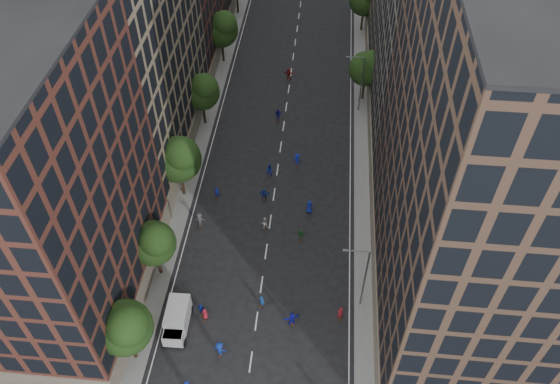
# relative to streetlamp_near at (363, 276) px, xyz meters

# --- Properties ---
(ground) EXTENTS (240.00, 240.00, 0.00)m
(ground) POSITION_rel_streetlamp_near_xyz_m (-10.37, 28.00, -5.17)
(ground) COLOR black
(ground) RESTS_ON ground
(sidewalk_left) EXTENTS (4.00, 105.00, 0.15)m
(sidewalk_left) POSITION_rel_streetlamp_near_xyz_m (-22.37, 35.50, -5.09)
(sidewalk_left) COLOR slate
(sidewalk_left) RESTS_ON ground
(sidewalk_right) EXTENTS (4.00, 105.00, 0.15)m
(sidewalk_right) POSITION_rel_streetlamp_near_xyz_m (1.63, 35.50, -5.09)
(sidewalk_right) COLOR slate
(sidewalk_right) RESTS_ON ground
(bldg_left_a) EXTENTS (14.00, 22.00, 30.00)m
(bldg_left_a) POSITION_rel_streetlamp_near_xyz_m (-29.37, -1.00, 9.83)
(bldg_left_a) COLOR #4E261D
(bldg_left_a) RESTS_ON ground
(bldg_left_b) EXTENTS (14.00, 26.00, 34.00)m
(bldg_left_b) POSITION_rel_streetlamp_near_xyz_m (-29.37, 23.00, 11.83)
(bldg_left_b) COLOR #806E54
(bldg_left_b) RESTS_ON ground
(bldg_right_a) EXTENTS (14.00, 30.00, 36.00)m
(bldg_right_a) POSITION_rel_streetlamp_near_xyz_m (8.63, 3.00, 12.83)
(bldg_right_a) COLOR #4D3629
(bldg_right_a) RESTS_ON ground
(bldg_right_b) EXTENTS (14.00, 28.00, 33.00)m
(bldg_right_b) POSITION_rel_streetlamp_near_xyz_m (8.63, 32.00, 11.33)
(bldg_right_b) COLOR #665E54
(bldg_right_b) RESTS_ON ground
(tree_left_0) EXTENTS (5.20, 5.20, 8.83)m
(tree_left_0) POSITION_rel_streetlamp_near_xyz_m (-21.38, -8.15, 0.79)
(tree_left_0) COLOR black
(tree_left_0) RESTS_ON ground
(tree_left_1) EXTENTS (4.80, 4.80, 8.21)m
(tree_left_1) POSITION_rel_streetlamp_near_xyz_m (-21.39, 1.86, 0.38)
(tree_left_1) COLOR black
(tree_left_1) RESTS_ON ground
(tree_left_2) EXTENTS (5.60, 5.60, 9.45)m
(tree_left_2) POSITION_rel_streetlamp_near_xyz_m (-21.36, 13.83, 1.19)
(tree_left_2) COLOR black
(tree_left_2) RESTS_ON ground
(tree_left_3) EXTENTS (5.00, 5.00, 8.58)m
(tree_left_3) POSITION_rel_streetlamp_near_xyz_m (-21.38, 27.85, 0.65)
(tree_left_3) COLOR black
(tree_left_3) RESTS_ON ground
(tree_left_4) EXTENTS (5.40, 5.40, 9.08)m
(tree_left_4) POSITION_rel_streetlamp_near_xyz_m (-21.37, 43.84, 0.93)
(tree_left_4) COLOR black
(tree_left_4) RESTS_ON ground
(tree_right_a) EXTENTS (5.00, 5.00, 8.39)m
(tree_right_a) POSITION_rel_streetlamp_near_xyz_m (1.02, 35.85, 0.46)
(tree_right_a) COLOR black
(tree_right_a) RESTS_ON ground
(streetlamp_near) EXTENTS (2.64, 0.22, 9.06)m
(streetlamp_near) POSITION_rel_streetlamp_near_xyz_m (0.00, 0.00, 0.00)
(streetlamp_near) COLOR #595B60
(streetlamp_near) RESTS_ON ground
(streetlamp_far) EXTENTS (2.64, 0.22, 9.06)m
(streetlamp_far) POSITION_rel_streetlamp_near_xyz_m (0.00, 33.00, 0.00)
(streetlamp_far) COLOR #595B60
(streetlamp_far) RESTS_ON ground
(cargo_van) EXTENTS (2.38, 4.88, 2.57)m
(cargo_van) POSITION_rel_streetlamp_near_xyz_m (-18.17, -4.35, -3.82)
(cargo_van) COLOR silver
(cargo_van) RESTS_ON ground
(skater_1) EXTENTS (0.67, 0.57, 1.56)m
(skater_1) POSITION_rel_streetlamp_near_xyz_m (-10.01, -1.09, -4.39)
(skater_1) COLOR #13419E
(skater_1) RESTS_ON ground
(skater_3) EXTENTS (1.36, 0.92, 1.94)m
(skater_3) POSITION_rel_streetlamp_near_xyz_m (-13.40, -6.96, -4.20)
(skater_3) COLOR navy
(skater_3) RESTS_ON ground
(skater_4) EXTENTS (0.99, 0.52, 1.62)m
(skater_4) POSITION_rel_streetlamp_near_xyz_m (-16.09, -2.64, -4.36)
(skater_4) COLOR #132D9B
(skater_4) RESTS_ON ground
(skater_5) EXTENTS (1.75, 1.18, 1.81)m
(skater_5) POSITION_rel_streetlamp_near_xyz_m (-6.72, -2.96, -4.26)
(skater_5) COLOR #1416A8
(skater_5) RESTS_ON ground
(skater_6) EXTENTS (0.81, 0.60, 1.51)m
(skater_6) POSITION_rel_streetlamp_near_xyz_m (-15.63, -3.12, -4.41)
(skater_6) COLOR maroon
(skater_6) RESTS_ON ground
(skater_7) EXTENTS (0.72, 0.51, 1.87)m
(skater_7) POSITION_rel_streetlamp_near_xyz_m (-1.87, -1.85, -4.23)
(skater_7) COLOR maroon
(skater_7) RESTS_ON ground
(skater_8) EXTENTS (0.93, 0.80, 1.68)m
(skater_8) POSITION_rel_streetlamp_near_xyz_m (-10.91, 9.48, -4.33)
(skater_8) COLOR silver
(skater_8) RESTS_ON ground
(skater_9) EXTENTS (1.19, 0.74, 1.78)m
(skater_9) POSITION_rel_streetlamp_near_xyz_m (-18.61, 9.29, -4.28)
(skater_9) COLOR #48484E
(skater_9) RESTS_ON ground
(skater_10) EXTENTS (1.01, 0.56, 1.63)m
(skater_10) POSITION_rel_streetlamp_near_xyz_m (-6.54, 8.13, -4.35)
(skater_10) COLOR #1F6927
(skater_10) RESTS_ON ground
(skater_11) EXTENTS (1.49, 0.62, 1.56)m
(skater_11) POSITION_rel_streetlamp_near_xyz_m (-11.51, 14.18, -4.39)
(skater_11) COLOR #132C9A
(skater_11) RESTS_ON ground
(skater_12) EXTENTS (0.95, 0.66, 1.86)m
(skater_12) POSITION_rel_streetlamp_near_xyz_m (-5.84, 12.43, -4.24)
(skater_12) COLOR #13219D
(skater_12) RESTS_ON ground
(skater_13) EXTENTS (0.66, 0.47, 1.72)m
(skater_13) POSITION_rel_streetlamp_near_xyz_m (-17.35, 13.83, -4.31)
(skater_13) COLOR #122397
(skater_13) RESTS_ON ground
(skater_14) EXTENTS (0.97, 0.79, 1.87)m
(skater_14) POSITION_rel_streetlamp_near_xyz_m (-11.33, 18.29, -4.23)
(skater_14) COLOR #1427A8
(skater_14) RESTS_ON ground
(skater_15) EXTENTS (1.36, 1.03, 1.86)m
(skater_15) POSITION_rel_streetlamp_near_xyz_m (-7.88, 20.59, -4.24)
(skater_15) COLOR #1320A0
(skater_15) RESTS_ON ground
(skater_16) EXTENTS (1.17, 0.58, 1.92)m
(skater_16) POSITION_rel_streetlamp_near_xyz_m (-11.27, 29.72, -4.21)
(skater_16) COLOR #151191
(skater_16) RESTS_ON ground
(skater_17) EXTENTS (1.81, 0.77, 1.89)m
(skater_17) POSITION_rel_streetlamp_near_xyz_m (-10.58, 40.00, -4.22)
(skater_17) COLOR maroon
(skater_17) RESTS_ON ground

